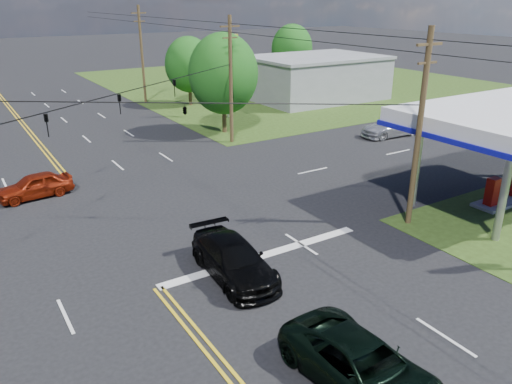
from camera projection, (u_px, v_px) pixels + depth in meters
ground at (100, 217)px, 25.84m from camera, size 280.00×280.00×0.00m
grass_ne at (288, 81)px, 68.46m from camera, size 46.00×48.00×0.03m
stop_bar at (265, 255)px, 22.01m from camera, size 10.00×0.50×0.02m
retail_ne at (315, 79)px, 55.71m from camera, size 14.00×10.00×4.40m
pole_se at (419, 128)px, 23.42m from camera, size 1.60×0.28×9.50m
pole_ne at (231, 79)px, 37.61m from camera, size 1.60×0.28×9.50m
pole_right_far at (142, 54)px, 52.50m from camera, size 1.60×0.28×10.00m
span_wire_signals at (85, 102)px, 23.66m from camera, size 26.00×18.00×1.13m
power_lines at (90, 49)px, 21.14m from camera, size 26.04×100.00×0.64m
tree_right_a at (223, 74)px, 40.49m from camera, size 5.70×5.70×8.18m
tree_right_b at (189, 65)px, 51.43m from camera, size 4.94×4.94×7.09m
tree_far_r at (292, 48)px, 64.74m from camera, size 5.32×5.32×7.63m
pickup_dkgreen at (363, 367)px, 14.28m from camera, size 2.71×5.48×1.50m
suv_black at (234, 259)px, 20.15m from camera, size 2.46×5.34×1.51m
sedan_red at (35, 186)px, 28.23m from camera, size 4.24×2.06×1.39m
sedan_far at (391, 126)px, 40.92m from camera, size 5.51×2.55×1.56m
polesign_ne at (227, 53)px, 45.38m from camera, size 2.04×1.06×7.66m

